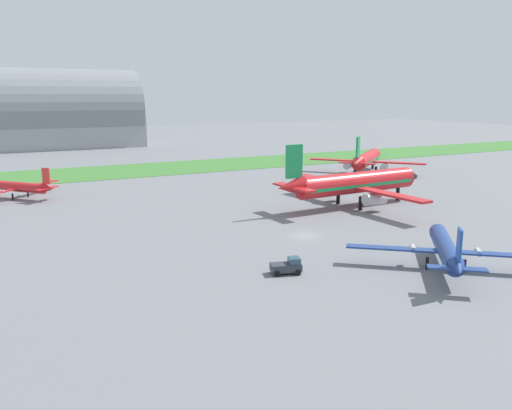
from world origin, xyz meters
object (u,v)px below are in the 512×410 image
(airplane_midfield_jet, at_px, (354,183))
(airplane_taxiing_turboprop, at_px, (17,187))
(pushback_tug_near_gate, at_px, (287,266))
(airplane_foreground_turboprop, at_px, (446,248))
(airplane_parked_jet_far, at_px, (366,159))

(airplane_midfield_jet, relative_size, airplane_taxiing_turboprop, 1.97)
(airplane_taxiing_turboprop, height_order, pushback_tug_near_gate, airplane_taxiing_turboprop)
(airplane_taxiing_turboprop, xyz_separation_m, airplane_foreground_turboprop, (42.57, -73.49, 0.16))
(airplane_midfield_jet, xyz_separation_m, pushback_tug_near_gate, (-31.28, -26.77, -3.59))
(airplane_parked_jet_far, bearing_deg, airplane_midfield_jet, -172.51)
(pushback_tug_near_gate, bearing_deg, airplane_foreground_turboprop, -5.75)
(airplane_midfield_jet, relative_size, pushback_tug_near_gate, 8.91)
(airplane_parked_jet_far, distance_m, airplane_midfield_jet, 43.99)
(airplane_parked_jet_far, relative_size, pushback_tug_near_gate, 6.51)
(airplane_parked_jet_far, distance_m, airplane_foreground_turboprop, 79.53)
(airplane_parked_jet_far, xyz_separation_m, airplane_foreground_turboprop, (-43.35, -66.66, -1.32))
(airplane_midfield_jet, xyz_separation_m, airplane_foreground_turboprop, (-13.40, -34.44, -1.88))
(airplane_taxiing_turboprop, bearing_deg, airplane_midfield_jet, -165.58)
(airplane_parked_jet_far, xyz_separation_m, airplane_taxiing_turboprop, (-85.93, 6.83, -1.48))
(airplane_taxiing_turboprop, distance_m, airplane_foreground_turboprop, 84.93)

